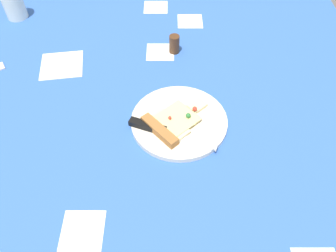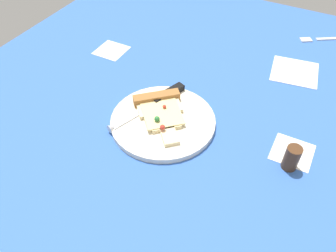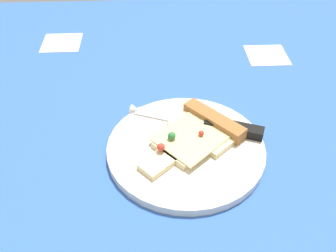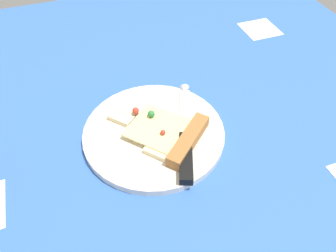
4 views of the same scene
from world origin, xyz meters
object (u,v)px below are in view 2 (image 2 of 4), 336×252
at_px(pepper_shaker, 292,158).
at_px(fork, 321,39).
at_px(pizza_slice, 160,110).
at_px(knife, 155,101).
at_px(plate, 163,121).
at_px(napkin, 295,71).

relative_size(pepper_shaker, fork, 0.43).
relative_size(pizza_slice, knife, 0.78).
bearing_deg(pepper_shaker, fork, -176.45).
relative_size(plate, pepper_shaker, 4.28).
bearing_deg(pepper_shaker, pizza_slice, -91.64).
distance_m(knife, pepper_shaker, 0.36).
bearing_deg(plate, pizza_slice, -137.33).
bearing_deg(pizza_slice, pepper_shaker, 136.26).
distance_m(pepper_shaker, fork, 0.58).
bearing_deg(fork, pepper_shaker, 151.38).
height_order(pizza_slice, pepper_shaker, pepper_shaker).
bearing_deg(pepper_shaker, plate, -88.24).
height_order(plate, pizza_slice, pizza_slice).
bearing_deg(pizza_slice, napkin, -168.55).
height_order(pepper_shaker, fork, pepper_shaker).
height_order(plate, napkin, plate).
relative_size(pizza_slice, napkin, 1.40).
bearing_deg(napkin, knife, -41.42).
bearing_deg(knife, pepper_shaker, -164.73).
distance_m(pizza_slice, napkin, 0.43).
xyz_separation_m(knife, napkin, (-0.32, 0.29, -0.02)).
height_order(fork, napkin, fork).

